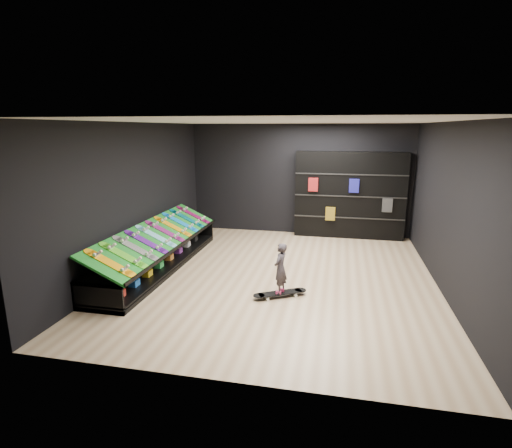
% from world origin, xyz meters
% --- Properties ---
extents(floor, '(6.00, 7.00, 0.01)m').
position_xyz_m(floor, '(0.00, 0.00, 0.00)').
color(floor, tan).
rests_on(floor, ground).
extents(ceiling, '(6.00, 7.00, 0.01)m').
position_xyz_m(ceiling, '(0.00, 0.00, 3.00)').
color(ceiling, white).
rests_on(ceiling, ground).
extents(wall_back, '(6.00, 0.02, 3.00)m').
position_xyz_m(wall_back, '(0.00, 3.50, 1.50)').
color(wall_back, black).
rests_on(wall_back, ground).
extents(wall_front, '(6.00, 0.02, 3.00)m').
position_xyz_m(wall_front, '(0.00, -3.50, 1.50)').
color(wall_front, black).
rests_on(wall_front, ground).
extents(wall_left, '(0.02, 7.00, 3.00)m').
position_xyz_m(wall_left, '(-3.00, 0.00, 1.50)').
color(wall_left, black).
rests_on(wall_left, ground).
extents(wall_right, '(0.02, 7.00, 3.00)m').
position_xyz_m(wall_right, '(3.00, 0.00, 1.50)').
color(wall_right, black).
rests_on(wall_right, ground).
extents(display_rack, '(0.90, 4.50, 0.50)m').
position_xyz_m(display_rack, '(-2.55, 0.00, 0.25)').
color(display_rack, black).
rests_on(display_rack, ground).
extents(turf_ramp, '(0.92, 4.50, 0.46)m').
position_xyz_m(turf_ramp, '(-2.50, 0.00, 0.71)').
color(turf_ramp, '#0F6417').
rests_on(turf_ramp, display_rack).
extents(back_shelving, '(2.86, 0.33, 2.29)m').
position_xyz_m(back_shelving, '(1.38, 3.32, 1.14)').
color(back_shelving, black).
rests_on(back_shelving, ground).
extents(floor_skateboard, '(0.96, 0.68, 0.09)m').
position_xyz_m(floor_skateboard, '(0.19, -1.00, 0.04)').
color(floor_skateboard, black).
rests_on(floor_skateboard, ground).
extents(child, '(0.19, 0.23, 0.53)m').
position_xyz_m(child, '(0.19, -1.00, 0.36)').
color(child, black).
rests_on(child, floor_skateboard).
extents(display_board_0, '(0.93, 0.22, 0.50)m').
position_xyz_m(display_board_0, '(-2.49, -1.90, 0.74)').
color(display_board_0, yellow).
rests_on(display_board_0, turf_ramp).
extents(display_board_1, '(0.93, 0.22, 0.50)m').
position_xyz_m(display_board_1, '(-2.49, -1.48, 0.74)').
color(display_board_1, green).
rests_on(display_board_1, turf_ramp).
extents(display_board_2, '(0.93, 0.22, 0.50)m').
position_xyz_m(display_board_2, '(-2.49, -1.06, 0.74)').
color(display_board_2, black).
rests_on(display_board_2, turf_ramp).
extents(display_board_3, '(0.93, 0.22, 0.50)m').
position_xyz_m(display_board_3, '(-2.49, -0.63, 0.74)').
color(display_board_3, purple).
rests_on(display_board_3, turf_ramp).
extents(display_board_4, '(0.93, 0.22, 0.50)m').
position_xyz_m(display_board_4, '(-2.49, -0.21, 0.74)').
color(display_board_4, '#0CB2E5').
rests_on(display_board_4, turf_ramp).
extents(display_board_5, '(0.93, 0.22, 0.50)m').
position_xyz_m(display_board_5, '(-2.49, 0.21, 0.74)').
color(display_board_5, '#2626BF').
rests_on(display_board_5, turf_ramp).
extents(display_board_6, '(0.93, 0.22, 0.50)m').
position_xyz_m(display_board_6, '(-2.49, 0.63, 0.74)').
color(display_board_6, orange).
rests_on(display_board_6, turf_ramp).
extents(display_board_7, '(0.93, 0.22, 0.50)m').
position_xyz_m(display_board_7, '(-2.49, 1.06, 0.74)').
color(display_board_7, blue).
rests_on(display_board_7, turf_ramp).
extents(display_board_8, '(0.93, 0.22, 0.50)m').
position_xyz_m(display_board_8, '(-2.49, 1.48, 0.74)').
color(display_board_8, '#0C8C99').
rests_on(display_board_8, turf_ramp).
extents(display_board_9, '(0.93, 0.22, 0.50)m').
position_xyz_m(display_board_9, '(-2.49, 1.90, 0.74)').
color(display_board_9, '#E5198C').
rests_on(display_board_9, turf_ramp).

